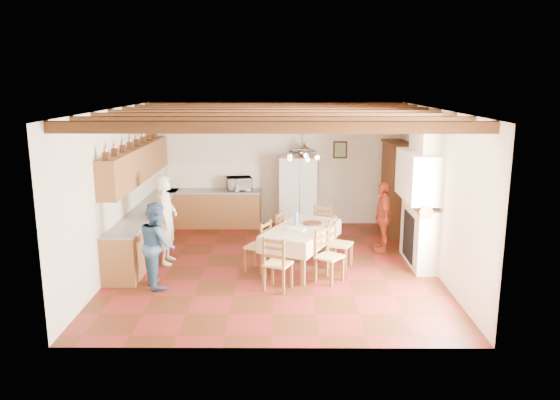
# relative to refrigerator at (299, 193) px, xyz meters

# --- Properties ---
(floor) EXTENTS (6.00, 6.50, 0.02)m
(floor) POSITION_rel_refrigerator_xyz_m (-0.55, -2.75, -0.89)
(floor) COLOR #4D2110
(floor) RESTS_ON ground
(ceiling) EXTENTS (6.00, 6.50, 0.02)m
(ceiling) POSITION_rel_refrigerator_xyz_m (-0.55, -2.75, 2.13)
(ceiling) COLOR white
(ceiling) RESTS_ON ground
(wall_back) EXTENTS (6.00, 0.02, 3.00)m
(wall_back) POSITION_rel_refrigerator_xyz_m (-0.55, 0.51, 0.62)
(wall_back) COLOR beige
(wall_back) RESTS_ON ground
(wall_front) EXTENTS (6.00, 0.02, 3.00)m
(wall_front) POSITION_rel_refrigerator_xyz_m (-0.55, -6.01, 0.62)
(wall_front) COLOR beige
(wall_front) RESTS_ON ground
(wall_left) EXTENTS (0.02, 6.50, 3.00)m
(wall_left) POSITION_rel_refrigerator_xyz_m (-3.56, -2.75, 0.62)
(wall_left) COLOR beige
(wall_left) RESTS_ON ground
(wall_right) EXTENTS (0.02, 6.50, 3.00)m
(wall_right) POSITION_rel_refrigerator_xyz_m (2.46, -2.75, 0.62)
(wall_right) COLOR beige
(wall_right) RESTS_ON ground
(ceiling_beams) EXTENTS (6.00, 6.30, 0.16)m
(ceiling_beams) POSITION_rel_refrigerator_xyz_m (-0.55, -2.75, 2.03)
(ceiling_beams) COLOR #381E12
(ceiling_beams) RESTS_ON ground
(lower_cabinets_left) EXTENTS (0.60, 4.30, 0.86)m
(lower_cabinets_left) POSITION_rel_refrigerator_xyz_m (-3.25, -1.70, -0.45)
(lower_cabinets_left) COLOR brown
(lower_cabinets_left) RESTS_ON ground
(lower_cabinets_back) EXTENTS (2.30, 0.60, 0.86)m
(lower_cabinets_back) POSITION_rel_refrigerator_xyz_m (-2.10, 0.20, -0.45)
(lower_cabinets_back) COLOR brown
(lower_cabinets_back) RESTS_ON ground
(countertop_left) EXTENTS (0.62, 4.30, 0.04)m
(countertop_left) POSITION_rel_refrigerator_xyz_m (-3.25, -1.70, 0.00)
(countertop_left) COLOR slate
(countertop_left) RESTS_ON lower_cabinets_left
(countertop_back) EXTENTS (2.34, 0.62, 0.04)m
(countertop_back) POSITION_rel_refrigerator_xyz_m (-2.10, 0.20, 0.00)
(countertop_back) COLOR slate
(countertop_back) RESTS_ON lower_cabinets_back
(backsplash_left) EXTENTS (0.03, 4.30, 0.60)m
(backsplash_left) POSITION_rel_refrigerator_xyz_m (-3.54, -1.70, 0.32)
(backsplash_left) COLOR white
(backsplash_left) RESTS_ON ground
(backsplash_back) EXTENTS (2.30, 0.03, 0.60)m
(backsplash_back) POSITION_rel_refrigerator_xyz_m (-2.10, 0.48, 0.32)
(backsplash_back) COLOR white
(backsplash_back) RESTS_ON ground
(upper_cabinets) EXTENTS (0.35, 4.20, 0.70)m
(upper_cabinets) POSITION_rel_refrigerator_xyz_m (-3.38, -1.70, 0.97)
(upper_cabinets) COLOR brown
(upper_cabinets) RESTS_ON ground
(fireplace) EXTENTS (0.56, 1.60, 2.80)m
(fireplace) POSITION_rel_refrigerator_xyz_m (2.17, -2.55, 0.52)
(fireplace) COLOR beige
(fireplace) RESTS_ON ground
(wall_picture) EXTENTS (0.34, 0.03, 0.42)m
(wall_picture) POSITION_rel_refrigerator_xyz_m (1.00, 0.48, 0.97)
(wall_picture) COLOR black
(wall_picture) RESTS_ON ground
(refrigerator) EXTENTS (0.96, 0.82, 1.75)m
(refrigerator) POSITION_rel_refrigerator_xyz_m (0.00, 0.00, 0.00)
(refrigerator) COLOR silver
(refrigerator) RESTS_ON floor
(hutch) EXTENTS (0.55, 1.20, 2.15)m
(hutch) POSITION_rel_refrigerator_xyz_m (2.20, -0.43, 0.20)
(hutch) COLOR #3C190D
(hutch) RESTS_ON floor
(dining_table) EXTENTS (1.63, 2.07, 0.81)m
(dining_table) POSITION_rel_refrigerator_xyz_m (-0.04, -2.82, -0.15)
(dining_table) COLOR beige
(dining_table) RESTS_ON floor
(chandelier) EXTENTS (0.47, 0.47, 0.03)m
(chandelier) POSITION_rel_refrigerator_xyz_m (-0.04, -2.82, 1.37)
(chandelier) COLOR black
(chandelier) RESTS_ON ground
(chair_left_near) EXTENTS (0.54, 0.55, 0.96)m
(chair_left_near) POSITION_rel_refrigerator_xyz_m (-0.87, -2.92, -0.40)
(chair_left_near) COLOR brown
(chair_left_near) RESTS_ON floor
(chair_left_far) EXTENTS (0.52, 0.53, 0.96)m
(chair_left_far) POSITION_rel_refrigerator_xyz_m (-0.62, -2.20, -0.40)
(chair_left_far) COLOR brown
(chair_left_far) RESTS_ON floor
(chair_right_near) EXTENTS (0.57, 0.58, 0.96)m
(chair_right_near) POSITION_rel_refrigerator_xyz_m (0.43, -3.52, -0.40)
(chair_right_near) COLOR brown
(chair_right_near) RESTS_ON floor
(chair_right_far) EXTENTS (0.54, 0.55, 0.96)m
(chair_right_far) POSITION_rel_refrigerator_xyz_m (0.70, -2.77, -0.40)
(chair_right_far) COLOR brown
(chair_right_far) RESTS_ON floor
(chair_end_near) EXTENTS (0.55, 0.54, 0.96)m
(chair_end_near) POSITION_rel_refrigerator_xyz_m (-0.48, -3.90, -0.40)
(chair_end_near) COLOR brown
(chair_end_near) RESTS_ON floor
(chair_end_far) EXTENTS (0.53, 0.52, 0.96)m
(chair_end_far) POSITION_rel_refrigerator_xyz_m (0.39, -1.81, -0.40)
(chair_end_far) COLOR brown
(chair_end_far) RESTS_ON floor
(person_man) EXTENTS (0.43, 0.64, 1.75)m
(person_man) POSITION_rel_refrigerator_xyz_m (-2.65, -2.52, -0.00)
(person_man) COLOR silver
(person_man) RESTS_ON floor
(person_woman_blue) EXTENTS (0.81, 0.89, 1.48)m
(person_woman_blue) POSITION_rel_refrigerator_xyz_m (-2.57, -3.71, -0.13)
(person_woman_blue) COLOR #395E89
(person_woman_blue) RESTS_ON floor
(person_woman_red) EXTENTS (0.39, 0.88, 1.47)m
(person_woman_red) POSITION_rel_refrigerator_xyz_m (1.69, -1.73, -0.14)
(person_woman_red) COLOR #AE3920
(person_woman_red) RESTS_ON floor
(microwave) EXTENTS (0.66, 0.52, 0.32)m
(microwave) POSITION_rel_refrigerator_xyz_m (-1.45, 0.20, 0.19)
(microwave) COLOR silver
(microwave) RESTS_ON countertop_back
(fridge_vase) EXTENTS (0.35, 0.35, 0.32)m
(fridge_vase) POSITION_rel_refrigerator_xyz_m (0.11, 0.00, 1.03)
(fridge_vase) COLOR #3C190D
(fridge_vase) RESTS_ON refrigerator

